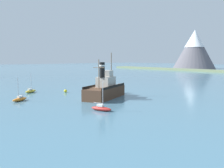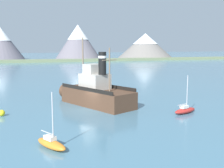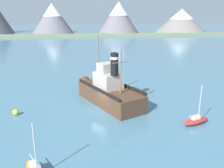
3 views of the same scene
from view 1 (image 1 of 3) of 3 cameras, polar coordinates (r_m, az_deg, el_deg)
name	(u,v)px [view 1 (image 1 of 3)]	position (r m, az deg, el deg)	size (l,w,h in m)	color
ground_plane	(91,98)	(51.64, -5.13, -3.43)	(600.00, 600.00, 0.00)	#477289
old_tugboat	(106,89)	(52.05, -1.44, -1.29)	(9.25, 14.45, 9.90)	#4C3323
sailboat_orange	(20,99)	(51.54, -21.33, -3.37)	(2.78, 3.86, 4.90)	orange
sailboat_yellow	(31,91)	(63.12, -19.00, -1.59)	(2.92, 3.82, 4.90)	gold
sailboat_red	(101,108)	(39.32, -2.60, -5.84)	(3.94, 2.37, 4.90)	#B22823
mooring_buoy	(66,91)	(61.03, -11.13, -1.65)	(0.79, 0.79, 0.79)	yellow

